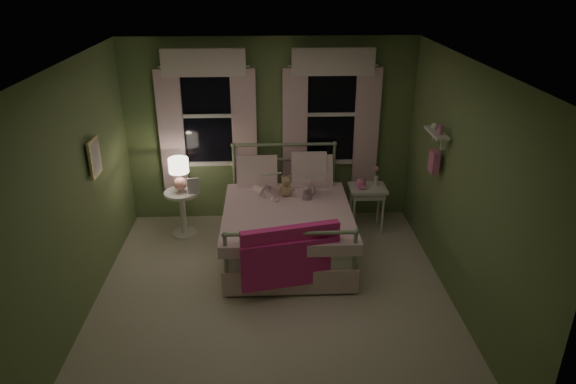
{
  "coord_description": "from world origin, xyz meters",
  "views": [
    {
      "loc": [
        -0.04,
        -4.81,
        3.46
      ],
      "look_at": [
        0.2,
        0.69,
        1.0
      ],
      "focal_mm": 32.0,
      "sensor_mm": 36.0,
      "label": 1
    }
  ],
  "objects_px": {
    "child_right": "(307,176)",
    "nightstand_right": "(367,194)",
    "child_left": "(264,170)",
    "nightstand_left": "(182,207)",
    "teddy_bear": "(286,187)",
    "table_lamp": "(179,171)",
    "bed": "(287,226)"
  },
  "relations": [
    {
      "from": "bed",
      "to": "child_right",
      "type": "bearing_deg",
      "value": 57.61
    },
    {
      "from": "child_right",
      "to": "nightstand_right",
      "type": "distance_m",
      "value": 0.93
    },
    {
      "from": "child_left",
      "to": "nightstand_left",
      "type": "height_order",
      "value": "child_left"
    },
    {
      "from": "child_left",
      "to": "nightstand_left",
      "type": "bearing_deg",
      "value": -27.04
    },
    {
      "from": "child_right",
      "to": "table_lamp",
      "type": "distance_m",
      "value": 1.69
    },
    {
      "from": "child_right",
      "to": "table_lamp",
      "type": "bearing_deg",
      "value": 3.6
    },
    {
      "from": "bed",
      "to": "child_left",
      "type": "xyz_separation_m",
      "value": [
        -0.29,
        0.43,
        0.6
      ]
    },
    {
      "from": "table_lamp",
      "to": "nightstand_left",
      "type": "bearing_deg",
      "value": 135.0
    },
    {
      "from": "child_left",
      "to": "table_lamp",
      "type": "bearing_deg",
      "value": -27.04
    },
    {
      "from": "bed",
      "to": "child_left",
      "type": "height_order",
      "value": "child_left"
    },
    {
      "from": "child_right",
      "to": "nightstand_left",
      "type": "bearing_deg",
      "value": 3.6
    },
    {
      "from": "child_right",
      "to": "teddy_bear",
      "type": "bearing_deg",
      "value": 35.98
    },
    {
      "from": "table_lamp",
      "to": "bed",
      "type": "bearing_deg",
      "value": -20.13
    },
    {
      "from": "bed",
      "to": "child_right",
      "type": "distance_m",
      "value": 0.72
    },
    {
      "from": "table_lamp",
      "to": "teddy_bear",
      "type": "bearing_deg",
      "value": -9.82
    },
    {
      "from": "table_lamp",
      "to": "child_right",
      "type": "bearing_deg",
      "value": -2.89
    },
    {
      "from": "child_left",
      "to": "nightstand_right",
      "type": "distance_m",
      "value": 1.49
    },
    {
      "from": "child_left",
      "to": "teddy_bear",
      "type": "height_order",
      "value": "child_left"
    },
    {
      "from": "child_left",
      "to": "child_right",
      "type": "distance_m",
      "value": 0.57
    },
    {
      "from": "bed",
      "to": "nightstand_right",
      "type": "relative_size",
      "value": 3.18
    },
    {
      "from": "child_right",
      "to": "nightstand_right",
      "type": "bearing_deg",
      "value": -164.61
    },
    {
      "from": "table_lamp",
      "to": "nightstand_right",
      "type": "distance_m",
      "value": 2.58
    },
    {
      "from": "nightstand_right",
      "to": "teddy_bear",
      "type": "bearing_deg",
      "value": -165.57
    },
    {
      "from": "child_left",
      "to": "nightstand_left",
      "type": "xyz_separation_m",
      "value": [
        -1.13,
        0.09,
        -0.55
      ]
    },
    {
      "from": "bed",
      "to": "nightstand_left",
      "type": "distance_m",
      "value": 1.5
    },
    {
      "from": "child_left",
      "to": "teddy_bear",
      "type": "xyz_separation_m",
      "value": [
        0.28,
        -0.16,
        -0.18
      ]
    },
    {
      "from": "teddy_bear",
      "to": "table_lamp",
      "type": "height_order",
      "value": "table_lamp"
    },
    {
      "from": "child_right",
      "to": "nightstand_left",
      "type": "relative_size",
      "value": 0.98
    },
    {
      "from": "teddy_bear",
      "to": "nightstand_left",
      "type": "height_order",
      "value": "teddy_bear"
    },
    {
      "from": "child_right",
      "to": "teddy_bear",
      "type": "relative_size",
      "value": 2.13
    },
    {
      "from": "nightstand_left",
      "to": "child_left",
      "type": "bearing_deg",
      "value": -4.31
    },
    {
      "from": "teddy_bear",
      "to": "table_lamp",
      "type": "bearing_deg",
      "value": 170.18
    }
  ]
}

